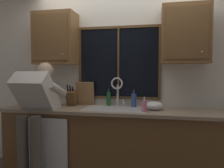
{
  "coord_description": "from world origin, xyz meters",
  "views": [
    {
      "loc": [
        0.47,
        -3.06,
        1.4
      ],
      "look_at": [
        -0.09,
        -0.3,
        1.24
      ],
      "focal_mm": 35.15,
      "sensor_mm": 36.0,
      "label": 1
    }
  ],
  "objects_px": {
    "cutting_board": "(85,94)",
    "bottle_green_glass": "(134,100)",
    "bottle_tall_clear": "(109,98)",
    "soap_dispenser": "(144,106)",
    "person_standing": "(36,108)",
    "mixing_bowl": "(154,106)",
    "knife_block": "(72,98)"
  },
  "relations": [
    {
      "from": "cutting_board",
      "to": "bottle_tall_clear",
      "type": "relative_size",
      "value": 1.37
    },
    {
      "from": "cutting_board",
      "to": "soap_dispenser",
      "type": "distance_m",
      "value": 0.93
    },
    {
      "from": "cutting_board",
      "to": "bottle_tall_clear",
      "type": "xyz_separation_m",
      "value": [
        0.34,
        0.02,
        -0.06
      ]
    },
    {
      "from": "mixing_bowl",
      "to": "person_standing",
      "type": "bearing_deg",
      "value": -167.04
    },
    {
      "from": "mixing_bowl",
      "to": "knife_block",
      "type": "bearing_deg",
      "value": 175.49
    },
    {
      "from": "cutting_board",
      "to": "bottle_green_glass",
      "type": "relative_size",
      "value": 1.43
    },
    {
      "from": "cutting_board",
      "to": "mixing_bowl",
      "type": "xyz_separation_m",
      "value": [
        0.97,
        -0.18,
        -0.11
      ]
    },
    {
      "from": "person_standing",
      "to": "cutting_board",
      "type": "bearing_deg",
      "value": 47.13
    },
    {
      "from": "person_standing",
      "to": "mixing_bowl",
      "type": "xyz_separation_m",
      "value": [
        1.44,
        0.33,
        0.02
      ]
    },
    {
      "from": "cutting_board",
      "to": "person_standing",
      "type": "bearing_deg",
      "value": -132.87
    },
    {
      "from": "person_standing",
      "to": "bottle_tall_clear",
      "type": "bearing_deg",
      "value": 33.18
    },
    {
      "from": "person_standing",
      "to": "knife_block",
      "type": "distance_m",
      "value": 0.52
    },
    {
      "from": "cutting_board",
      "to": "knife_block",
      "type": "bearing_deg",
      "value": -152.49
    },
    {
      "from": "cutting_board",
      "to": "mixing_bowl",
      "type": "height_order",
      "value": "cutting_board"
    },
    {
      "from": "knife_block",
      "to": "soap_dispenser",
      "type": "relative_size",
      "value": 1.75
    },
    {
      "from": "bottle_green_glass",
      "to": "bottle_tall_clear",
      "type": "xyz_separation_m",
      "value": [
        -0.36,
        0.04,
        0.0
      ]
    },
    {
      "from": "knife_block",
      "to": "bottle_green_glass",
      "type": "relative_size",
      "value": 1.35
    },
    {
      "from": "person_standing",
      "to": "cutting_board",
      "type": "relative_size",
      "value": 4.49
    },
    {
      "from": "person_standing",
      "to": "mixing_bowl",
      "type": "relative_size",
      "value": 6.7
    },
    {
      "from": "soap_dispenser",
      "to": "bottle_green_glass",
      "type": "relative_size",
      "value": 0.77
    },
    {
      "from": "cutting_board",
      "to": "bottle_tall_clear",
      "type": "height_order",
      "value": "cutting_board"
    },
    {
      "from": "cutting_board",
      "to": "soap_dispenser",
      "type": "height_order",
      "value": "cutting_board"
    },
    {
      "from": "cutting_board",
      "to": "soap_dispenser",
      "type": "relative_size",
      "value": 1.85
    },
    {
      "from": "knife_block",
      "to": "mixing_bowl",
      "type": "bearing_deg",
      "value": -4.51
    },
    {
      "from": "soap_dispenser",
      "to": "cutting_board",
      "type": "bearing_deg",
      "value": 157.61
    },
    {
      "from": "bottle_tall_clear",
      "to": "person_standing",
      "type": "bearing_deg",
      "value": -146.82
    },
    {
      "from": "mixing_bowl",
      "to": "soap_dispenser",
      "type": "height_order",
      "value": "soap_dispenser"
    },
    {
      "from": "mixing_bowl",
      "to": "bottle_tall_clear",
      "type": "distance_m",
      "value": 0.66
    },
    {
      "from": "knife_block",
      "to": "soap_dispenser",
      "type": "bearing_deg",
      "value": -14.33
    },
    {
      "from": "soap_dispenser",
      "to": "bottle_green_glass",
      "type": "distance_m",
      "value": 0.36
    },
    {
      "from": "person_standing",
      "to": "bottle_green_glass",
      "type": "height_order",
      "value": "person_standing"
    },
    {
      "from": "bottle_green_glass",
      "to": "bottle_tall_clear",
      "type": "height_order",
      "value": "bottle_tall_clear"
    }
  ]
}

